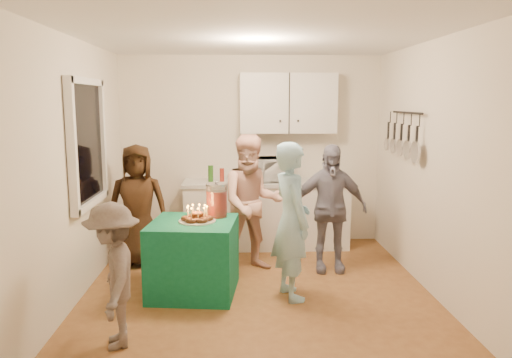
{
  "coord_description": "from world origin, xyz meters",
  "views": [
    {
      "loc": [
        -0.23,
        -4.95,
        1.98
      ],
      "look_at": [
        0.0,
        0.35,
        1.15
      ],
      "focal_mm": 35.0,
      "sensor_mm": 36.0,
      "label": 1
    }
  ],
  "objects_px": {
    "punch_jar": "(217,201)",
    "counter": "(266,216)",
    "woman_back_center": "(252,203)",
    "woman_back_right": "(329,208)",
    "child_near_left": "(113,275)",
    "man_birthday": "(291,221)",
    "woman_back_left": "(138,205)",
    "microwave": "(271,169)",
    "party_table": "(194,257)"
  },
  "relations": [
    {
      "from": "child_near_left",
      "to": "woman_back_center",
      "type": "bearing_deg",
      "value": 134.13
    },
    {
      "from": "party_table",
      "to": "woman_back_center",
      "type": "relative_size",
      "value": 0.53
    },
    {
      "from": "woman_back_left",
      "to": "man_birthday",
      "type": "bearing_deg",
      "value": -36.84
    },
    {
      "from": "counter",
      "to": "child_near_left",
      "type": "relative_size",
      "value": 1.85
    },
    {
      "from": "child_near_left",
      "to": "woman_back_left",
      "type": "bearing_deg",
      "value": 172.54
    },
    {
      "from": "woman_back_center",
      "to": "woman_back_right",
      "type": "height_order",
      "value": "woman_back_center"
    },
    {
      "from": "punch_jar",
      "to": "counter",
      "type": "bearing_deg",
      "value": 66.78
    },
    {
      "from": "woman_back_center",
      "to": "woman_back_right",
      "type": "xyz_separation_m",
      "value": [
        0.9,
        -0.06,
        -0.05
      ]
    },
    {
      "from": "man_birthday",
      "to": "woman_back_left",
      "type": "height_order",
      "value": "man_birthday"
    },
    {
      "from": "punch_jar",
      "to": "woman_back_left",
      "type": "xyz_separation_m",
      "value": [
        -0.98,
        0.74,
        -0.19
      ]
    },
    {
      "from": "counter",
      "to": "woman_back_left",
      "type": "height_order",
      "value": "woman_back_left"
    },
    {
      "from": "woman_back_center",
      "to": "woman_back_left",
      "type": "bearing_deg",
      "value": 160.94
    },
    {
      "from": "woman_back_left",
      "to": "child_near_left",
      "type": "bearing_deg",
      "value": -89.46
    },
    {
      "from": "woman_back_left",
      "to": "party_table",
      "type": "bearing_deg",
      "value": -56.41
    },
    {
      "from": "microwave",
      "to": "man_birthday",
      "type": "bearing_deg",
      "value": -92.77
    },
    {
      "from": "punch_jar",
      "to": "woman_back_right",
      "type": "bearing_deg",
      "value": 18.66
    },
    {
      "from": "man_birthday",
      "to": "woman_back_center",
      "type": "relative_size",
      "value": 0.99
    },
    {
      "from": "woman_back_left",
      "to": "woman_back_right",
      "type": "relative_size",
      "value": 0.99
    },
    {
      "from": "woman_back_right",
      "to": "party_table",
      "type": "bearing_deg",
      "value": -155.49
    },
    {
      "from": "counter",
      "to": "party_table",
      "type": "distance_m",
      "value": 1.86
    },
    {
      "from": "punch_jar",
      "to": "woman_back_center",
      "type": "bearing_deg",
      "value": 51.51
    },
    {
      "from": "man_birthday",
      "to": "microwave",
      "type": "bearing_deg",
      "value": -12.65
    },
    {
      "from": "microwave",
      "to": "party_table",
      "type": "bearing_deg",
      "value": -124.34
    },
    {
      "from": "man_birthday",
      "to": "child_near_left",
      "type": "relative_size",
      "value": 1.33
    },
    {
      "from": "party_table",
      "to": "woman_back_right",
      "type": "height_order",
      "value": "woman_back_right"
    },
    {
      "from": "party_table",
      "to": "woman_back_right",
      "type": "distance_m",
      "value": 1.69
    },
    {
      "from": "microwave",
      "to": "man_birthday",
      "type": "xyz_separation_m",
      "value": [
        0.08,
        -1.8,
        -0.28
      ]
    },
    {
      "from": "woman_back_left",
      "to": "woman_back_center",
      "type": "bearing_deg",
      "value": -14.75
    },
    {
      "from": "counter",
      "to": "woman_back_left",
      "type": "bearing_deg",
      "value": -156.05
    },
    {
      "from": "woman_back_center",
      "to": "woman_back_right",
      "type": "bearing_deg",
      "value": -12.89
    },
    {
      "from": "woman_back_right",
      "to": "child_near_left",
      "type": "relative_size",
      "value": 1.26
    },
    {
      "from": "punch_jar",
      "to": "woman_back_left",
      "type": "bearing_deg",
      "value": 142.88
    },
    {
      "from": "child_near_left",
      "to": "punch_jar",
      "type": "bearing_deg",
      "value": 136.32
    },
    {
      "from": "party_table",
      "to": "man_birthday",
      "type": "relative_size",
      "value": 0.54
    },
    {
      "from": "counter",
      "to": "party_table",
      "type": "bearing_deg",
      "value": -117.54
    },
    {
      "from": "party_table",
      "to": "microwave",
      "type": "bearing_deg",
      "value": 60.98
    },
    {
      "from": "party_table",
      "to": "punch_jar",
      "type": "distance_m",
      "value": 0.63
    },
    {
      "from": "counter",
      "to": "child_near_left",
      "type": "bearing_deg",
      "value": -117.05
    },
    {
      "from": "woman_back_right",
      "to": "woman_back_left",
      "type": "bearing_deg",
      "value": 174.32
    },
    {
      "from": "man_birthday",
      "to": "child_near_left",
      "type": "height_order",
      "value": "man_birthday"
    },
    {
      "from": "party_table",
      "to": "woman_back_center",
      "type": "xyz_separation_m",
      "value": [
        0.63,
        0.69,
        0.42
      ]
    },
    {
      "from": "counter",
      "to": "child_near_left",
      "type": "height_order",
      "value": "child_near_left"
    },
    {
      "from": "party_table",
      "to": "man_birthday",
      "type": "bearing_deg",
      "value": -8.72
    },
    {
      "from": "microwave",
      "to": "woman_back_left",
      "type": "distance_m",
      "value": 1.83
    },
    {
      "from": "punch_jar",
      "to": "woman_back_right",
      "type": "distance_m",
      "value": 1.37
    },
    {
      "from": "counter",
      "to": "child_near_left",
      "type": "xyz_separation_m",
      "value": [
        -1.41,
        -2.77,
        0.16
      ]
    },
    {
      "from": "woman_back_left",
      "to": "microwave",
      "type": "bearing_deg",
      "value": 18.55
    },
    {
      "from": "party_table",
      "to": "punch_jar",
      "type": "xyz_separation_m",
      "value": [
        0.24,
        0.2,
        0.55
      ]
    },
    {
      "from": "counter",
      "to": "punch_jar",
      "type": "bearing_deg",
      "value": -113.22
    },
    {
      "from": "woman_back_right",
      "to": "child_near_left",
      "type": "xyz_separation_m",
      "value": [
        -2.08,
        -1.75,
        -0.15
      ]
    }
  ]
}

